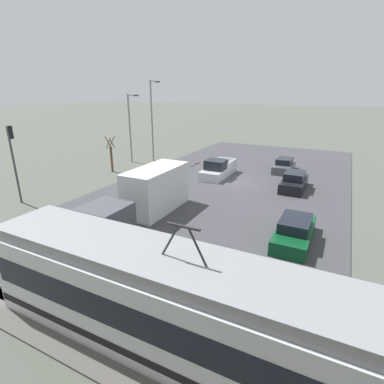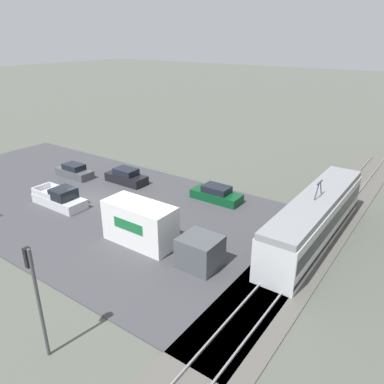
% 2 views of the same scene
% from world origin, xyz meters
% --- Properties ---
extents(ground_plane, '(320.00, 320.00, 0.00)m').
position_xyz_m(ground_plane, '(0.00, 0.00, 0.00)').
color(ground_plane, '#565B51').
extents(road_surface, '(19.85, 41.41, 0.08)m').
position_xyz_m(road_surface, '(0.00, 0.00, 0.04)').
color(road_surface, '#424247').
rests_on(road_surface, ground).
extents(rail_bed, '(60.45, 4.40, 0.22)m').
position_xyz_m(rail_bed, '(0.00, 19.50, 0.05)').
color(rail_bed, '#5B5954').
rests_on(rail_bed, ground).
extents(light_rail_tram, '(14.95, 2.82, 4.62)m').
position_xyz_m(light_rail_tram, '(-4.95, 19.50, 1.77)').
color(light_rail_tram, silver).
rests_on(light_rail_tram, ground).
extents(box_truck, '(2.41, 9.29, 3.12)m').
position_xyz_m(box_truck, '(2.81, 10.58, 1.52)').
color(box_truck, '#4C5156').
rests_on(box_truck, ground).
extents(pickup_truck, '(2.06, 5.35, 1.80)m').
position_xyz_m(pickup_truck, '(2.21, -1.00, 0.76)').
color(pickup_truck, silver).
rests_on(pickup_truck, ground).
extents(sedan_car_0, '(1.89, 4.78, 1.41)m').
position_xyz_m(sedan_car_0, '(-6.93, 9.80, 0.66)').
color(sedan_car_0, '#0C4723').
rests_on(sedan_car_0, ground).
extents(sedan_car_1, '(1.75, 4.39, 1.42)m').
position_xyz_m(sedan_car_1, '(-3.37, -6.03, 0.66)').
color(sedan_car_1, '#4C5156').
rests_on(sedan_car_1, ground).
extents(sedan_car_2, '(1.88, 4.53, 1.53)m').
position_xyz_m(sedan_car_2, '(-5.32, -0.18, 0.71)').
color(sedan_car_2, black).
rests_on(sedan_car_2, ground).
extents(traffic_light_pole, '(0.28, 0.47, 5.92)m').
position_xyz_m(traffic_light_pole, '(13.20, 12.74, 3.79)').
color(traffic_light_pole, '#47474C').
rests_on(traffic_light_pole, ground).
extents(street_tree, '(0.92, 0.77, 3.83)m').
position_xyz_m(street_tree, '(13.11, 2.32, 1.74)').
color(street_tree, brown).
rests_on(street_tree, ground).
extents(street_lamp_near_crossing, '(0.36, 1.95, 7.94)m').
position_xyz_m(street_lamp_near_crossing, '(14.15, -2.60, 4.59)').
color(street_lamp_near_crossing, gray).
rests_on(street_lamp_near_crossing, ground).
extents(street_lamp_mid_block, '(0.36, 1.95, 9.48)m').
position_xyz_m(street_lamp_mid_block, '(12.24, -4.45, 5.39)').
color(street_lamp_mid_block, gray).
rests_on(street_lamp_mid_block, ground).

